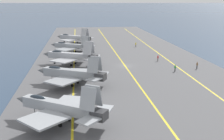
% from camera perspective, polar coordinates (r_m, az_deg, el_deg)
% --- Properties ---
extents(ground_plane, '(2000.00, 2000.00, 0.00)m').
position_cam_1_polar(ground_plane, '(76.23, 2.66, 0.56)').
color(ground_plane, '#2D425B').
extents(carrier_deck, '(208.00, 49.92, 0.40)m').
position_cam_1_polar(carrier_deck, '(76.18, 2.66, 0.70)').
color(carrier_deck, '#565659').
rests_on(carrier_deck, ground).
extents(deck_stripe_foul_line, '(187.17, 4.20, 0.01)m').
position_cam_1_polar(deck_stripe_foul_line, '(79.58, 12.45, 1.12)').
color(deck_stripe_foul_line, yellow).
rests_on(deck_stripe_foul_line, carrier_deck).
extents(deck_stripe_centerline, '(187.20, 0.36, 0.01)m').
position_cam_1_polar(deck_stripe_centerline, '(76.13, 2.66, 0.85)').
color(deck_stripe_centerline, yellow).
rests_on(deck_stripe_centerline, carrier_deck).
extents(deck_stripe_edge_line, '(187.20, 0.94, 0.01)m').
position_cam_1_polar(deck_stripe_edge_line, '(75.08, -7.72, 0.54)').
color(deck_stripe_edge_line, yellow).
rests_on(deck_stripe_edge_line, carrier_deck).
extents(parked_jet_second, '(13.20, 15.34, 6.49)m').
position_cam_1_polar(parked_jet_second, '(41.72, -10.55, -7.38)').
color(parked_jet_second, '#9EA3A8').
rests_on(parked_jet_second, carrier_deck).
extents(parked_jet_third, '(13.54, 15.90, 6.45)m').
position_cam_1_polar(parked_jet_third, '(59.50, -8.28, -0.73)').
color(parked_jet_third, '#93999E').
rests_on(parked_jet_third, carrier_deck).
extents(parked_jet_fourth, '(13.15, 16.34, 6.77)m').
position_cam_1_polar(parked_jet_fourth, '(77.26, -8.47, 2.86)').
color(parked_jet_fourth, '#A8AAAF').
rests_on(parked_jet_fourth, carrier_deck).
extents(parked_jet_fifth, '(13.15, 15.56, 5.91)m').
position_cam_1_polar(parked_jet_fifth, '(94.73, -8.15, 4.82)').
color(parked_jet_fifth, '#93999E').
rests_on(parked_jet_fifth, carrier_deck).
extents(parked_jet_sixth, '(13.13, 15.38, 6.36)m').
position_cam_1_polar(parked_jet_sixth, '(114.15, -7.78, 6.53)').
color(parked_jet_sixth, '#A8AAAF').
rests_on(parked_jet_sixth, carrier_deck).
extents(crew_yellow_vest, '(0.39, 0.45, 1.79)m').
position_cam_1_polar(crew_yellow_vest, '(105.92, 4.85, 5.23)').
color(crew_yellow_vest, '#4C473D').
rests_on(crew_yellow_vest, carrier_deck).
extents(crew_green_vest, '(0.28, 0.39, 1.71)m').
position_cam_1_polar(crew_green_vest, '(71.93, 12.70, 0.46)').
color(crew_green_vest, '#232328').
rests_on(crew_green_vest, carrier_deck).
extents(crew_brown_vest, '(0.43, 0.34, 1.80)m').
position_cam_1_polar(crew_brown_vest, '(76.11, 16.90, 0.99)').
color(crew_brown_vest, '#232328').
rests_on(crew_brown_vest, carrier_deck).
extents(crew_red_vest, '(0.35, 0.44, 1.77)m').
position_cam_1_polar(crew_red_vest, '(82.70, 9.31, 2.46)').
color(crew_red_vest, '#4C473D').
rests_on(crew_red_vest, carrier_deck).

